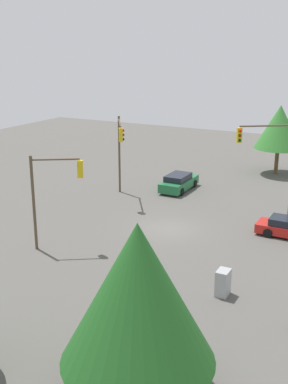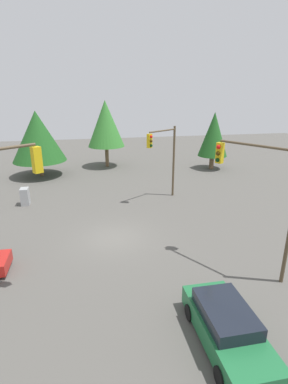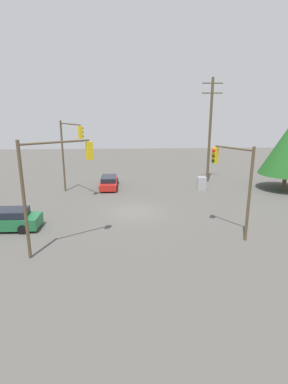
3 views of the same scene
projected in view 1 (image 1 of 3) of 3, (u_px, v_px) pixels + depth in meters
The scene contains 8 objects.
ground_plane at pixel (168, 229), 33.34m from camera, with size 80.00×80.00×0.00m, color #54514C.
sedan_green at pixel (179, 182), 42.07m from camera, with size 4.65×1.99×1.45m.
traffic_signal_main at pixel (53, 186), 28.99m from camera, with size 1.91×2.73×5.95m.
traffic_signal_cross at pixel (273, 153), 34.49m from camera, with size 2.71×3.75×6.99m.
traffic_signal_aux at pixel (120, 144), 38.92m from camera, with size 3.62×2.48×6.57m.
electrical_cabinet at pixel (223, 283), 24.31m from camera, with size 0.84×0.61×1.37m, color #9EA0A3.
tree_corner at pixel (138, 294), 16.15m from camera, with size 5.46×5.46×6.74m.
tree_behind at pixel (279, 127), 46.29m from camera, with size 4.64×4.64×6.73m.
Camera 1 is at (28.28, 13.14, 12.19)m, focal length 45.00 mm.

